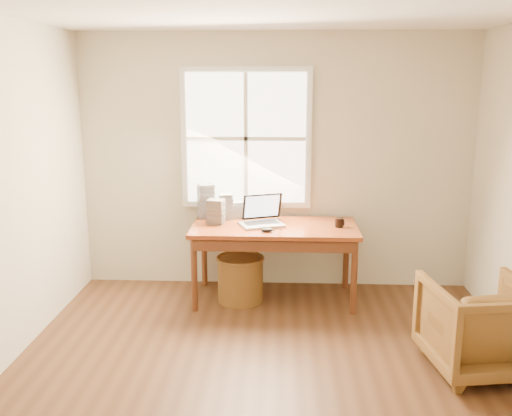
{
  "coord_description": "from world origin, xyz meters",
  "views": [
    {
      "loc": [
        0.07,
        -3.54,
        2.14
      ],
      "look_at": [
        -0.17,
        1.65,
        0.96
      ],
      "focal_mm": 40.0,
      "sensor_mm": 36.0,
      "label": 1
    }
  ],
  "objects": [
    {
      "name": "laptop",
      "position": [
        -0.13,
        1.79,
        0.89
      ],
      "size": [
        0.51,
        0.52,
        0.29
      ],
      "primitive_type": null,
      "rotation": [
        0.0,
        0.0,
        0.38
      ],
      "color": "#A8AAAF",
      "rests_on": "desk"
    },
    {
      "name": "cd_stack_b",
      "position": [
        -0.57,
        1.86,
        0.87
      ],
      "size": [
        0.18,
        0.16,
        0.24
      ],
      "primitive_type": "cube",
      "rotation": [
        0.0,
        0.0,
        -0.2
      ],
      "color": "#2B2A30",
      "rests_on": "desk"
    },
    {
      "name": "mouse",
      "position": [
        -0.07,
        1.56,
        0.77
      ],
      "size": [
        0.12,
        0.07,
        0.04
      ],
      "primitive_type": "ellipsoid",
      "rotation": [
        0.0,
        0.0,
        -0.04
      ],
      "color": "black",
      "rests_on": "desk"
    },
    {
      "name": "cd_stack_c",
      "position": [
        -0.7,
        2.08,
        0.92
      ],
      "size": [
        0.19,
        0.18,
        0.35
      ],
      "primitive_type": "cube",
      "rotation": [
        0.0,
        0.0,
        0.37
      ],
      "color": "#989AA5",
      "rests_on": "desk"
    },
    {
      "name": "coffee_mug",
      "position": [
        0.62,
        1.77,
        0.79
      ],
      "size": [
        0.1,
        0.1,
        0.09
      ],
      "primitive_type": "cylinder",
      "rotation": [
        0.0,
        0.0,
        -0.31
      ],
      "color": "black",
      "rests_on": "desk"
    },
    {
      "name": "desk",
      "position": [
        0.0,
        1.8,
        0.73
      ],
      "size": [
        1.6,
        0.8,
        0.04
      ],
      "primitive_type": "cube",
      "color": "brown",
      "rests_on": "room_shell"
    },
    {
      "name": "armchair",
      "position": [
        1.55,
        0.46,
        0.35
      ],
      "size": [
        0.86,
        0.87,
        0.7
      ],
      "primitive_type": "imported",
      "rotation": [
        0.0,
        0.0,
        3.29
      ],
      "color": "brown",
      "rests_on": "room_shell"
    },
    {
      "name": "room_shell",
      "position": [
        -0.02,
        0.16,
        1.32
      ],
      "size": [
        4.04,
        4.54,
        2.64
      ],
      "color": "#51301C",
      "rests_on": "ground"
    },
    {
      "name": "wicker_stool",
      "position": [
        -0.33,
        1.72,
        0.22
      ],
      "size": [
        0.54,
        0.54,
        0.44
      ],
      "primitive_type": "cylinder",
      "rotation": [
        0.0,
        0.0,
        0.27
      ],
      "color": "brown",
      "rests_on": "room_shell"
    },
    {
      "name": "cd_stack_d",
      "position": [
        -0.4,
        2.09,
        0.83
      ],
      "size": [
        0.15,
        0.14,
        0.17
      ],
      "primitive_type": "cube",
      "rotation": [
        0.0,
        0.0,
        0.23
      ],
      "color": "silver",
      "rests_on": "desk"
    },
    {
      "name": "cd_stack_a",
      "position": [
        -0.49,
        2.04,
        0.88
      ],
      "size": [
        0.15,
        0.14,
        0.26
      ],
      "primitive_type": "cube",
      "rotation": [
        0.0,
        0.0,
        0.21
      ],
      "color": "silver",
      "rests_on": "desk"
    }
  ]
}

